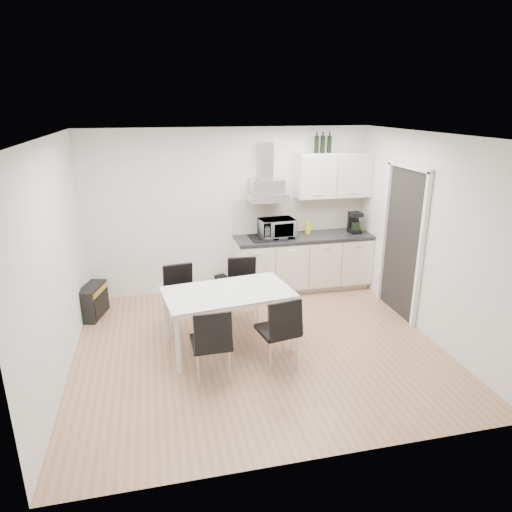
{
  "coord_description": "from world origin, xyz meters",
  "views": [
    {
      "loc": [
        -1.16,
        -5.0,
        2.93
      ],
      "look_at": [
        0.05,
        0.33,
        1.1
      ],
      "focal_mm": 32.0,
      "sensor_mm": 36.0,
      "label": 1
    }
  ],
  "objects_px": {
    "chair_far_right": "(244,291)",
    "guitar_amp": "(93,301)",
    "kitchenette": "(305,240)",
    "chair_near_left": "(211,343)",
    "chair_far_left": "(182,299)",
    "chair_near_right": "(277,331)",
    "floor_speaker": "(221,283)",
    "dining_table": "(228,297)"
  },
  "relations": [
    {
      "from": "kitchenette",
      "to": "chair_far_left",
      "type": "bearing_deg",
      "value": -153.39
    },
    {
      "from": "chair_far_left",
      "to": "chair_near_right",
      "type": "relative_size",
      "value": 1.0
    },
    {
      "from": "kitchenette",
      "to": "chair_near_right",
      "type": "xyz_separation_m",
      "value": [
        -1.06,
        -2.2,
        -0.39
      ]
    },
    {
      "from": "guitar_amp",
      "to": "floor_speaker",
      "type": "relative_size",
      "value": 2.26
    },
    {
      "from": "kitchenette",
      "to": "floor_speaker",
      "type": "xyz_separation_m",
      "value": [
        -1.37,
        0.17,
        -0.7
      ]
    },
    {
      "from": "chair_near_left",
      "to": "floor_speaker",
      "type": "relative_size",
      "value": 3.28
    },
    {
      "from": "floor_speaker",
      "to": "chair_near_left",
      "type": "bearing_deg",
      "value": -121.13
    },
    {
      "from": "chair_far_right",
      "to": "guitar_amp",
      "type": "xyz_separation_m",
      "value": [
        -2.09,
        0.59,
        -0.2
      ]
    },
    {
      "from": "kitchenette",
      "to": "chair_near_right",
      "type": "distance_m",
      "value": 2.47
    },
    {
      "from": "chair_near_left",
      "to": "floor_speaker",
      "type": "height_order",
      "value": "chair_near_left"
    },
    {
      "from": "chair_far_left",
      "to": "chair_near_left",
      "type": "relative_size",
      "value": 1.0
    },
    {
      "from": "chair_far_right",
      "to": "chair_near_right",
      "type": "bearing_deg",
      "value": 100.95
    },
    {
      "from": "chair_far_left",
      "to": "floor_speaker",
      "type": "bearing_deg",
      "value": -128.41
    },
    {
      "from": "chair_far_left",
      "to": "floor_speaker",
      "type": "xyz_separation_m",
      "value": [
        0.71,
        1.21,
        -0.31
      ]
    },
    {
      "from": "kitchenette",
      "to": "guitar_amp",
      "type": "distance_m",
      "value": 3.38
    },
    {
      "from": "dining_table",
      "to": "floor_speaker",
      "type": "distance_m",
      "value": 1.89
    },
    {
      "from": "chair_far_left",
      "to": "guitar_amp",
      "type": "distance_m",
      "value": 1.42
    },
    {
      "from": "dining_table",
      "to": "guitar_amp",
      "type": "bearing_deg",
      "value": 136.24
    },
    {
      "from": "chair_near_left",
      "to": "floor_speaker",
      "type": "xyz_separation_m",
      "value": [
        0.48,
        2.47,
        -0.31
      ]
    },
    {
      "from": "dining_table",
      "to": "chair_near_left",
      "type": "relative_size",
      "value": 1.86
    },
    {
      "from": "kitchenette",
      "to": "chair_far_left",
      "type": "xyz_separation_m",
      "value": [
        -2.08,
        -1.04,
        -0.39
      ]
    },
    {
      "from": "kitchenette",
      "to": "chair_far_left",
      "type": "height_order",
      "value": "kitchenette"
    },
    {
      "from": "chair_near_right",
      "to": "guitar_amp",
      "type": "xyz_separation_m",
      "value": [
        -2.24,
        1.84,
        -0.2
      ]
    },
    {
      "from": "dining_table",
      "to": "chair_near_right",
      "type": "xyz_separation_m",
      "value": [
        0.48,
        -0.56,
        -0.24
      ]
    },
    {
      "from": "chair_near_right",
      "to": "guitar_amp",
      "type": "relative_size",
      "value": 1.45
    },
    {
      "from": "chair_far_left",
      "to": "chair_near_right",
      "type": "height_order",
      "value": "same"
    },
    {
      "from": "dining_table",
      "to": "chair_near_right",
      "type": "relative_size",
      "value": 1.86
    },
    {
      "from": "chair_near_right",
      "to": "guitar_amp",
      "type": "distance_m",
      "value": 2.9
    },
    {
      "from": "floor_speaker",
      "to": "guitar_amp",
      "type": "bearing_deg",
      "value": 175.02
    },
    {
      "from": "dining_table",
      "to": "chair_far_right",
      "type": "xyz_separation_m",
      "value": [
        0.33,
        0.68,
        -0.24
      ]
    },
    {
      "from": "chair_far_left",
      "to": "chair_near_right",
      "type": "bearing_deg",
      "value": 123.14
    },
    {
      "from": "kitchenette",
      "to": "guitar_amp",
      "type": "bearing_deg",
      "value": -173.8
    },
    {
      "from": "chair_far_left",
      "to": "chair_near_right",
      "type": "distance_m",
      "value": 1.54
    },
    {
      "from": "kitchenette",
      "to": "chair_near_left",
      "type": "height_order",
      "value": "kitchenette"
    },
    {
      "from": "chair_near_left",
      "to": "chair_near_right",
      "type": "xyz_separation_m",
      "value": [
        0.79,
        0.11,
        0.0
      ]
    },
    {
      "from": "chair_far_left",
      "to": "chair_near_right",
      "type": "xyz_separation_m",
      "value": [
        1.01,
        -1.15,
        0.0
      ]
    },
    {
      "from": "chair_near_left",
      "to": "chair_near_right",
      "type": "relative_size",
      "value": 1.0
    },
    {
      "from": "chair_far_right",
      "to": "chair_near_left",
      "type": "distance_m",
      "value": 1.5
    },
    {
      "from": "dining_table",
      "to": "guitar_amp",
      "type": "relative_size",
      "value": 2.71
    },
    {
      "from": "chair_near_right",
      "to": "floor_speaker",
      "type": "bearing_deg",
      "value": 86.72
    },
    {
      "from": "kitchenette",
      "to": "chair_near_right",
      "type": "relative_size",
      "value": 2.86
    },
    {
      "from": "chair_far_right",
      "to": "chair_near_right",
      "type": "relative_size",
      "value": 1.0
    }
  ]
}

